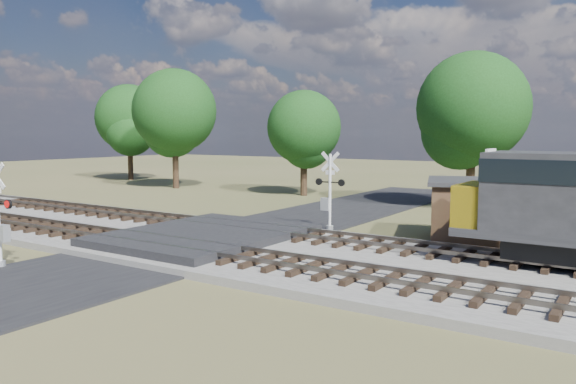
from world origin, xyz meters
The scene contains 10 objects.
ground centered at (0.00, 0.00, 0.00)m, with size 160.00×160.00×0.00m, color #4B512B.
ballast_bed centered at (10.00, 0.50, 0.15)m, with size 140.00×10.00×0.30m, color gray.
road centered at (0.00, 0.00, 0.04)m, with size 7.00×60.00×0.08m, color black.
crossing_panel centered at (0.00, 0.50, 0.32)m, with size 7.00×9.00×0.62m, color #262628.
track_near centered at (3.12, -2.00, 0.41)m, with size 140.00×2.60×0.33m.
track_far centered at (3.12, 3.00, 0.41)m, with size 140.00×2.60×0.33m.
crossing_signal_near centered at (-3.25, -7.11, 1.65)m, with size 1.60×0.35×3.98m.
crossing_signal_far centered at (2.97, 6.63, 1.71)m, with size 1.65×0.36×4.10m.
equipment_shed centered at (10.02, 7.89, 1.47)m, with size 5.37×5.37×2.90m.
treeline centered at (10.04, 20.25, 7.03)m, with size 80.61×11.52×11.82m.
Camera 1 is at (16.92, -18.39, 5.03)m, focal length 35.00 mm.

